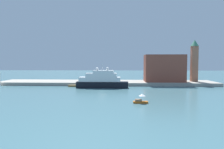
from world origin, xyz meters
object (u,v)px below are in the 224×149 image
(harbor_building, at_px, (164,68))
(person_figure, at_px, (96,80))
(small_motorboat, at_px, (141,99))
(parked_car, at_px, (85,80))
(large_yacht, at_px, (101,81))
(mooring_bollard, at_px, (110,82))
(work_barge, at_px, (74,86))
(bell_tower, at_px, (194,59))

(harbor_building, xyz_separation_m, person_figure, (-34.48, -1.62, -6.03))
(small_motorboat, height_order, parked_car, parked_car)
(large_yacht, bearing_deg, small_motorboat, -66.81)
(small_motorboat, relative_size, harbor_building, 0.21)
(large_yacht, distance_m, small_motorboat, 36.37)
(mooring_bollard, bearing_deg, person_figure, 144.14)
(large_yacht, relative_size, harbor_building, 1.16)
(parked_car, relative_size, mooring_bollard, 5.57)
(large_yacht, relative_size, work_barge, 4.41)
(harbor_building, bearing_deg, work_barge, -165.42)
(large_yacht, distance_m, work_barge, 13.94)
(harbor_building, xyz_separation_m, bell_tower, (15.57, 1.65, 4.64))
(bell_tower, xyz_separation_m, mooring_bollard, (-42.92, -8.42, -11.06))
(person_figure, bearing_deg, parked_car, 170.79)
(person_figure, bearing_deg, mooring_bollard, -35.86)
(small_motorboat, bearing_deg, person_figure, 111.35)
(harbor_building, xyz_separation_m, mooring_bollard, (-27.35, -6.77, -6.42))
(harbor_building, relative_size, parked_car, 4.36)
(work_barge, xyz_separation_m, mooring_bollard, (16.44, 4.62, 1.53))
(parked_car, distance_m, person_figure, 6.13)
(small_motorboat, distance_m, parked_car, 53.41)
(harbor_building, relative_size, person_figure, 11.43)
(bell_tower, bearing_deg, mooring_bollard, -168.90)
(work_barge, height_order, harbor_building, harbor_building)
(harbor_building, bearing_deg, mooring_bollard, -166.09)
(large_yacht, xyz_separation_m, person_figure, (-3.91, 13.21, -0.82))
(small_motorboat, relative_size, work_barge, 0.79)
(work_barge, relative_size, parked_car, 1.15)
(work_barge, height_order, person_figure, person_figure)
(large_yacht, xyz_separation_m, harbor_building, (30.56, 14.84, 5.21))
(parked_car, bearing_deg, large_yacht, -54.94)
(small_motorboat, distance_m, bell_tower, 60.35)
(small_motorboat, xyz_separation_m, mooring_bollard, (-11.09, 41.44, 0.88))
(bell_tower, bearing_deg, work_barge, -167.61)
(harbor_building, relative_size, mooring_bollard, 24.26)
(small_motorboat, height_order, mooring_bollard, small_motorboat)
(large_yacht, xyz_separation_m, parked_car, (-9.96, 14.19, -1.01))
(large_yacht, distance_m, person_figure, 13.81)
(large_yacht, distance_m, parked_car, 17.37)
(work_barge, xyz_separation_m, parked_car, (3.27, 10.75, 1.73))
(bell_tower, xyz_separation_m, person_figure, (-50.05, -3.27, -10.67))
(harbor_building, height_order, parked_car, harbor_building)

